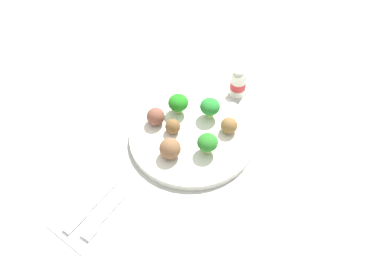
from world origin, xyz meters
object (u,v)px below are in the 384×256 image
broccoli_floret_near_rim (208,143)px  broccoli_floret_mid_left (178,103)px  meatball_front_right (173,126)px  meatball_center (156,116)px  yogurt_bottle (238,83)px  plate (192,136)px  meatball_front_left (229,125)px  knife (90,207)px  napkin (99,211)px  fork (102,218)px  broccoli_floret_far_rim (209,107)px  meatball_far_rim (169,148)px

broccoli_floret_near_rim → broccoli_floret_mid_left: 0.13m
meatball_front_right → broccoli_floret_mid_left: bearing=-152.9°
meatball_center → yogurt_bottle: bearing=157.4°
plate → meatball_front_left: 0.09m
broccoli_floret_near_rim → knife: (0.25, -0.10, -0.04)m
napkin → meatball_front_right: bearing=-178.2°
broccoli_floret_near_rim → fork: bearing=-15.3°
broccoli_floret_far_rim → knife: 0.34m
plate → napkin: size_ratio=1.65×
meatball_center → knife: size_ratio=0.28×
meatball_front_right → knife: meatball_front_right is taller
broccoli_floret_mid_left → meatball_front_right: size_ratio=1.46×
yogurt_bottle → fork: bearing=-1.6°
meatball_front_left → plate: bearing=-46.5°
broccoli_floret_mid_left → broccoli_floret_far_rim: broccoli_floret_far_rim is taller
napkin → knife: 0.02m
fork → knife: size_ratio=0.83×
meatball_far_rim → yogurt_bottle: bearing=179.0°
meatball_center → yogurt_bottle: (-0.21, 0.09, -0.00)m
broccoli_floret_near_rim → yogurt_bottle: size_ratio=0.64×
meatball_front_left → meatball_far_rim: 0.15m
broccoli_floret_mid_left → napkin: (0.29, 0.04, -0.04)m
meatball_front_left → meatball_center: (0.08, -0.14, 0.00)m
meatball_far_rim → napkin: size_ratio=0.27×
broccoli_floret_near_rim → napkin: broccoli_floret_near_rim is taller
broccoli_floret_far_rim → meatball_front_left: size_ratio=1.36×
plate → knife: plate is taller
broccoli_floret_mid_left → napkin: bearing=6.8°
broccoli_floret_near_rim → plate: bearing=-109.1°
plate → broccoli_floret_far_rim: size_ratio=5.45×
broccoli_floret_far_rim → fork: broccoli_floret_far_rim is taller
broccoli_floret_far_rim → meatball_center: broccoli_floret_far_rim is taller
fork → meatball_far_rim: bearing=177.7°
knife → broccoli_floret_mid_left: bearing=-176.7°
plate → napkin: plate is taller
meatball_center → broccoli_floret_mid_left: bearing=161.1°
broccoli_floret_far_rim → broccoli_floret_mid_left: bearing=-62.9°
meatball_far_rim → meatball_front_right: bearing=-148.5°
broccoli_floret_mid_left → meatball_front_left: size_ratio=1.31×
plate → broccoli_floret_far_rim: (-0.07, -0.00, 0.04)m
broccoli_floret_mid_left → knife: broccoli_floret_mid_left is taller
broccoli_floret_near_rim → yogurt_bottle: bearing=-164.5°
broccoli_floret_mid_left → napkin: size_ratio=0.29×
broccoli_floret_near_rim → yogurt_bottle: (-0.20, -0.06, -0.01)m
meatball_front_left → knife: bearing=-18.4°
broccoli_floret_near_rim → knife: size_ratio=0.34×
broccoli_floret_mid_left → broccoli_floret_far_rim: (-0.03, 0.06, 0.00)m
broccoli_floret_mid_left → meatball_center: size_ratio=1.20×
plate → knife: bearing=-10.2°
knife → broccoli_floret_far_rim: bearing=172.1°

